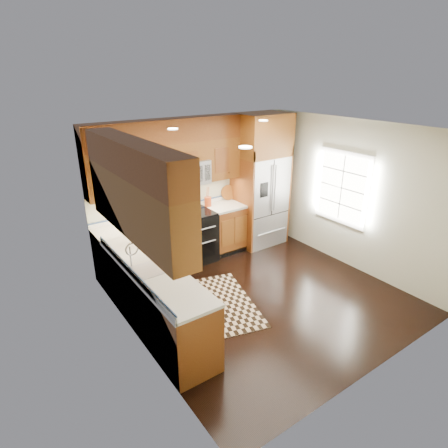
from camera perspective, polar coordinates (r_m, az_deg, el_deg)
ground at (r=6.09m, az=5.61°, el=-10.81°), size 4.00×4.00×0.00m
wall_back at (r=7.04m, az=-4.56°, el=5.58°), size 4.00×0.02×2.60m
wall_left at (r=4.54m, az=-13.51°, el=-4.69°), size 0.02×4.00×2.60m
wall_right at (r=6.90m, az=18.87°, el=4.10°), size 0.02×4.00×2.60m
window at (r=6.97m, az=17.56°, el=5.30°), size 0.04×1.10×1.30m
base_cabinets at (r=5.93m, az=-9.18°, el=-6.89°), size 2.85×3.00×0.90m
countertop at (r=5.87m, az=-8.71°, el=-2.05°), size 2.86×3.01×0.04m
upper_cabinets at (r=5.55m, az=-10.29°, el=8.51°), size 2.85×3.00×1.15m
range at (r=6.94m, az=-4.74°, el=-2.00°), size 0.76×0.67×0.95m
microwave at (r=6.65m, az=-5.64°, el=7.78°), size 0.76×0.40×0.42m
refrigerator at (r=7.47m, az=5.58°, el=6.56°), size 0.98×0.75×2.60m
sink_faucet at (r=4.96m, az=-11.35°, el=-6.11°), size 0.54×0.44×0.37m
rug at (r=5.88m, az=-0.60°, el=-11.95°), size 1.33×1.78×0.01m
knife_block at (r=6.70m, az=-9.04°, el=2.26°), size 0.12×0.15×0.27m
utensil_crock at (r=7.06m, az=-2.48°, el=3.73°), size 0.16×0.16×0.38m
cutting_board at (r=7.47m, az=0.65°, el=3.82°), size 0.35×0.35×0.02m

